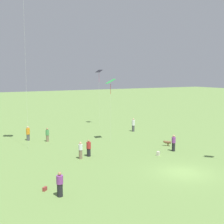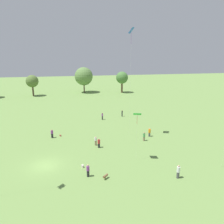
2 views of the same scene
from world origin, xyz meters
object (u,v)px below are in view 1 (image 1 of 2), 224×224
object	(u,v)px
picnic_bag_0	(45,189)
kite_1	(111,83)
person_1	(28,134)
person_2	(60,185)
person_0	(47,135)
kite_0	(99,73)
dog_0	(167,142)
person_8	(89,148)
person_5	(133,125)
person_4	(174,143)
picnic_bag_1	(158,153)
person_3	(80,150)

from	to	relation	value
picnic_bag_0	kite_1	bearing A→B (deg)	-45.48
person_1	person_2	world-z (taller)	person_1
person_0	kite_0	size ratio (longest dim) A/B	0.19
picnic_bag_0	dog_0	bearing A→B (deg)	-68.65
person_1	person_8	world-z (taller)	person_1
person_8	kite_1	xyz separation A→B (m)	(4.98, -5.29, 6.23)
person_5	dog_0	distance (m)	9.39
person_4	person_1	bearing A→B (deg)	-32.91
person_0	person_8	xyz separation A→B (m)	(-8.53, -1.41, 0.00)
person_8	picnic_bag_1	world-z (taller)	person_8
person_8	kite_1	size ratio (longest dim) A/B	0.22
picnic_bag_0	person_8	bearing A→B (deg)	-44.51
person_3	dog_0	xyz separation A→B (m)	(0.06, -10.65, -0.41)
person_8	picnic_bag_0	size ratio (longest dim) A/B	4.27
kite_1	dog_0	world-z (taller)	kite_1
picnic_bag_1	person_1	bearing A→B (deg)	35.17
person_1	person_5	distance (m)	14.48
person_0	picnic_bag_1	world-z (taller)	person_0
person_4	kite_0	size ratio (longest dim) A/B	0.20
person_5	picnic_bag_1	distance (m)	13.01
kite_1	person_1	bearing A→B (deg)	-60.68
kite_0	picnic_bag_1	bearing A→B (deg)	15.36
person_1	person_8	bearing A→B (deg)	124.10
person_1	kite_0	bearing A→B (deg)	-138.28
person_4	picnic_bag_1	size ratio (longest dim) A/B	3.96
person_2	picnic_bag_1	xyz separation A→B (m)	(5.04, -12.15, -0.62)
person_4	person_8	size ratio (longest dim) A/B	1.05
person_0	person_8	distance (m)	8.64
person_1	person_5	xyz separation A→B (m)	(-1.38, -14.41, 0.05)
person_2	picnic_bag_0	world-z (taller)	person_2
person_1	dog_0	xyz separation A→B (m)	(-10.62, -12.86, -0.45)
picnic_bag_0	kite_0	bearing A→B (deg)	-35.12
person_0	person_1	world-z (taller)	person_1
person_2	person_5	size ratio (longest dim) A/B	0.91
person_3	picnic_bag_1	distance (m)	7.73
person_0	person_8	bearing A→B (deg)	-93.04
person_2	kite_1	distance (m)	18.41
person_2	kite_0	xyz separation A→B (m)	(24.52, -15.63, 7.35)
person_1	picnic_bag_0	distance (m)	17.27
person_4	person_8	distance (m)	9.00
person_3	picnic_bag_0	distance (m)	8.36
person_0	person_8	size ratio (longest dim) A/B	0.99
kite_0	picnic_bag_1	world-z (taller)	kite_0
person_3	person_4	world-z (taller)	person_4
person_1	person_2	bearing A→B (deg)	97.98
person_4	person_8	world-z (taller)	person_4
person_0	person_2	distance (m)	17.31
kite_1	kite_0	bearing A→B (deg)	-139.92
person_2	person_4	xyz separation A→B (m)	(5.62, -14.63, 0.04)
kite_1	picnic_bag_1	world-z (taller)	kite_1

